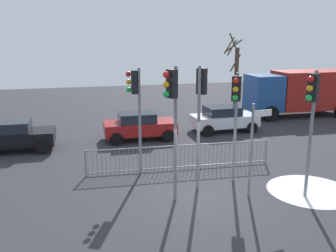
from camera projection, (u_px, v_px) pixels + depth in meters
The scene contains 14 objects.
ground_plane at pixel (202, 196), 12.83m from camera, with size 60.00×60.00×0.00m, color #2D2D33.
traffic_light_foreground_right at pixel (236, 104), 13.33m from camera, with size 0.43×0.51×4.14m.
traffic_light_mid_left at pixel (312, 106), 11.95m from camera, with size 0.51×0.43×4.36m.
traffic_light_mid_right at pixel (201, 100), 12.80m from camera, with size 0.47×0.46×4.46m.
traffic_light_rear_right at pixel (136, 97), 14.24m from camera, with size 0.54×0.38×4.25m.
traffic_light_foreground_left at pixel (172, 104), 11.69m from camera, with size 0.52×0.41×4.52m.
direction_sign_post at pixel (253, 146), 12.43m from camera, with size 0.78×0.17×3.26m.
pedestrian_guard_railing at pixel (180, 157), 15.24m from camera, with size 7.72×0.43×1.07m.
car_black_trailing at pixel (13, 135), 17.72m from camera, with size 3.84×2.00×1.47m.
car_red_far at pixel (139, 125), 19.73m from camera, with size 3.82×1.96×1.47m.
car_white_mid at pixel (224, 118), 21.43m from camera, with size 3.85×2.02×1.47m.
delivery_truck at pixel (298, 91), 25.38m from camera, with size 7.10×2.82×3.10m.
bare_tree_left at pixel (236, 70), 30.69m from camera, with size 1.90×1.87×5.66m.
snow_patch_kerb at pixel (310, 191), 13.26m from camera, with size 3.07×3.07×0.01m, color white.
Camera 1 is at (-4.05, -11.23, 5.42)m, focal length 39.42 mm.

